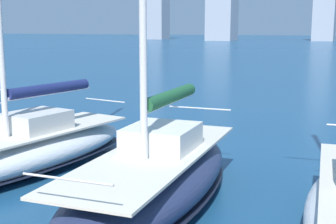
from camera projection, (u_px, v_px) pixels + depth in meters
The scene contains 2 objects.
sailboat_forest at pixel (155, 176), 10.84m from camera, with size 3.03×8.00×9.91m.
sailboat_navy at pixel (26, 148), 13.57m from camera, with size 3.48×8.33×12.13m.
Camera 1 is at (-4.21, 3.35, 4.10)m, focal length 50.00 mm.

